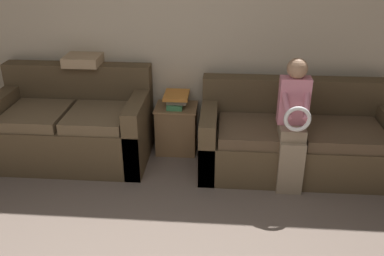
% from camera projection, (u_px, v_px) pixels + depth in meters
% --- Properties ---
extents(wall_back, '(7.35, 0.06, 2.55)m').
position_uv_depth(wall_back, '(179.00, 31.00, 4.48)').
color(wall_back, beige).
rests_on(wall_back, ground_plane).
extents(couch_main, '(1.94, 0.89, 0.86)m').
position_uv_depth(couch_main, '(296.00, 139.00, 4.34)').
color(couch_main, brown).
rests_on(couch_main, ground_plane).
extents(couch_side, '(1.59, 0.90, 0.95)m').
position_uv_depth(couch_side, '(74.00, 127.00, 4.53)').
color(couch_side, brown).
rests_on(couch_side, ground_plane).
extents(child_left_seated, '(0.28, 0.38, 1.24)m').
position_uv_depth(child_left_seated, '(293.00, 120.00, 3.87)').
color(child_left_seated, gray).
rests_on(child_left_seated, ground_plane).
extents(side_shelf, '(0.45, 0.39, 0.52)m').
position_uv_depth(side_shelf, '(177.00, 128.00, 4.69)').
color(side_shelf, olive).
rests_on(side_shelf, ground_plane).
extents(book_stack, '(0.26, 0.32, 0.15)m').
position_uv_depth(book_stack, '(176.00, 99.00, 4.55)').
color(book_stack, '#3D8451').
rests_on(book_stack, side_shelf).
extents(throw_pillow, '(0.37, 0.37, 0.10)m').
position_uv_depth(throw_pillow, '(84.00, 59.00, 4.52)').
color(throw_pillow, tan).
rests_on(throw_pillow, couch_side).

